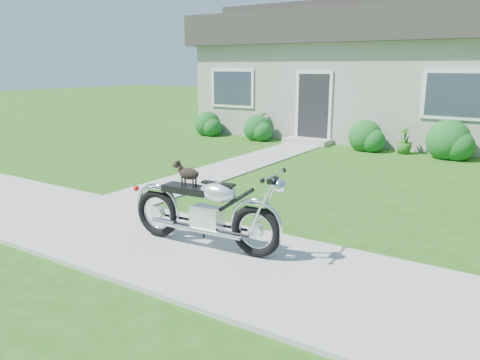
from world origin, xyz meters
name	(u,v)px	position (x,y,z in m)	size (l,w,h in m)	color
ground	(143,237)	(0.00, 0.00, 0.00)	(80.00, 80.00, 0.00)	#235114
sidewalk	(143,236)	(0.00, 0.00, 0.02)	(24.00, 2.20, 0.04)	#9E9B93
walkway	(244,164)	(-1.50, 5.00, 0.01)	(1.20, 8.00, 0.03)	#9E9B93
house	(392,71)	(0.00, 11.99, 2.16)	(12.60, 7.03, 4.50)	#A8A398
shrub_row	(387,136)	(0.93, 8.50, 0.44)	(10.56, 1.17, 1.17)	#16561C
potted_plant_left	(256,126)	(-3.31, 8.55, 0.43)	(0.77, 0.67, 0.86)	#1D5516
potted_plant_right	(405,140)	(1.40, 8.55, 0.38)	(0.42, 0.42, 0.76)	#29691D
motorcycle_with_dog	(207,210)	(1.02, 0.15, 0.53)	(2.22, 0.60, 1.09)	black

